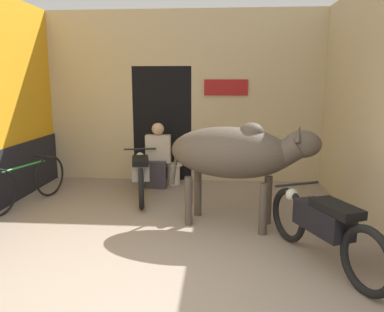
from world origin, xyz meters
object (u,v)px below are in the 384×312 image
Objects in this scene: cow at (235,153)px; motorcycle_far at (141,172)px; motorcycle_near at (323,225)px; shopkeeper_seated at (158,154)px; plastic_stool at (174,173)px; bicycle at (26,183)px.

cow is 1.08× the size of motorcycle_far.
motorcycle_far is (-2.45, 2.27, -0.01)m from motorcycle_near.
shopkeeper_seated is 2.95× the size of plastic_stool.
cow is 1.71× the size of shopkeeper_seated.
cow is 3.39m from bicycle.
motorcycle_near reaches higher than motorcycle_far.
bicycle is 1.46× the size of shopkeeper_seated.
motorcycle_far is 0.98m from plastic_stool.
bicycle is (-1.73, -0.58, -0.07)m from motorcycle_far.
motorcycle_far reaches higher than plastic_stool.
cow reaches higher than shopkeeper_seated.
plastic_stool is at bearing 32.79° from bicycle.
shopkeeper_seated is 0.52m from plastic_stool.
motorcycle_near is 4.46× the size of plastic_stool.
shopkeeper_seated is at bearing -145.85° from plastic_stool.
shopkeeper_seated is (-1.35, 1.85, -0.38)m from cow.
shopkeeper_seated is (-2.25, 2.92, 0.19)m from motorcycle_near.
motorcycle_near is at bearing -57.47° from plastic_stool.
bicycle is 2.61m from plastic_stool.
cow reaches higher than plastic_stool.
motorcycle_near is 3.69m from plastic_stool.
shopkeeper_seated is at bearing 127.56° from motorcycle_near.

